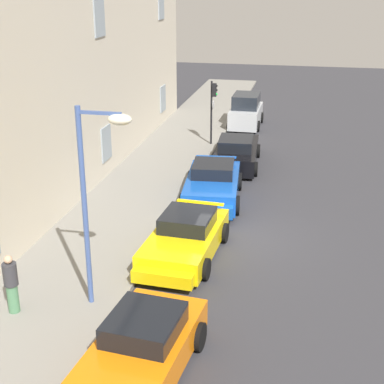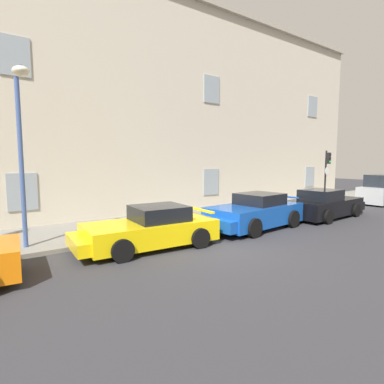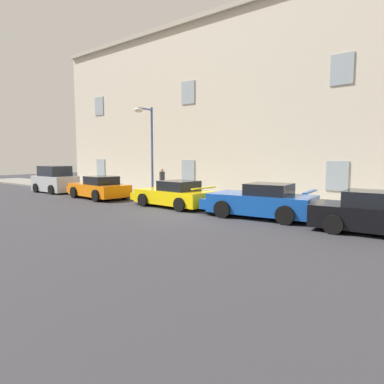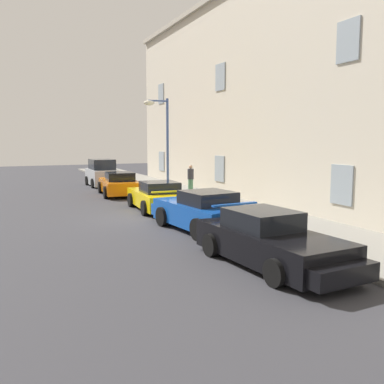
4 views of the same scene
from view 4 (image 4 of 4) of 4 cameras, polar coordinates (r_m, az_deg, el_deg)
ground_plane at (r=17.97m, az=-6.27°, el=-3.47°), size 80.00×80.00×0.00m
sidewalk at (r=19.64m, az=5.37°, el=-2.34°), size 60.00×3.99×0.14m
building_facade at (r=21.59m, az=14.24°, el=13.59°), size 36.35×3.82×11.56m
sportscar_red_lead at (r=25.57m, az=-9.90°, el=1.01°), size 4.80×2.47×1.39m
sportscar_yellow_flank at (r=20.00m, az=-4.78°, el=-0.64°), size 4.71×2.38×1.35m
sportscar_white_middle at (r=15.51m, az=1.20°, el=-2.67°), size 4.84×2.57×1.46m
sportscar_tail_end at (r=11.18m, az=11.02°, el=-6.86°), size 5.08×2.34×1.42m
hatchback_distant at (r=30.68m, az=-12.10°, el=2.42°), size 3.54×1.96×1.91m
street_lamp at (r=23.41m, az=-4.35°, el=8.57°), size 0.44×1.42×5.40m
pedestrian_admiring at (r=25.17m, az=-0.19°, el=1.84°), size 0.47×0.47×1.65m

